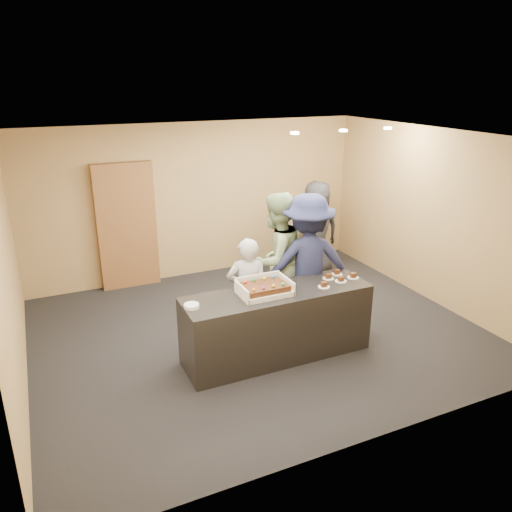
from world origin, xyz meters
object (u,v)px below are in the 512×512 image
(storage_cabinet, at_px, (127,226))
(cake_box, at_px, (264,290))
(sheet_cake, at_px, (265,287))
(person_sage_man, at_px, (276,260))
(person_server_grey, at_px, (248,292))
(serving_counter, at_px, (277,324))
(person_dark_suit, at_px, (316,230))
(plate_stack, at_px, (192,306))
(person_brown_extra, at_px, (295,242))
(person_navy_man, at_px, (307,264))

(storage_cabinet, height_order, cake_box, storage_cabinet)
(sheet_cake, bearing_deg, person_sage_man, 55.47)
(storage_cabinet, relative_size, person_server_grey, 1.42)
(serving_counter, relative_size, cake_box, 3.82)
(person_sage_man, bearing_deg, storage_cabinet, -72.30)
(serving_counter, height_order, sheet_cake, sheet_cake)
(serving_counter, distance_m, person_dark_suit, 2.86)
(serving_counter, bearing_deg, person_server_grey, 114.97)
(person_dark_suit, bearing_deg, serving_counter, 53.98)
(sheet_cake, bearing_deg, cake_box, 89.15)
(plate_stack, bearing_deg, person_sage_man, 28.79)
(plate_stack, height_order, person_dark_suit, person_dark_suit)
(storage_cabinet, distance_m, sheet_cake, 3.27)
(storage_cabinet, xyz_separation_m, plate_stack, (0.14, -3.08, -0.14))
(storage_cabinet, xyz_separation_m, person_sage_man, (1.64, -2.26, -0.09))
(storage_cabinet, distance_m, plate_stack, 3.09)
(person_sage_man, distance_m, person_brown_extra, 1.44)
(person_navy_man, bearing_deg, plate_stack, 29.92)
(person_brown_extra, bearing_deg, cake_box, 10.40)
(person_brown_extra, height_order, person_dark_suit, person_dark_suit)
(person_server_grey, bearing_deg, person_dark_suit, -123.48)
(sheet_cake, relative_size, person_dark_suit, 0.31)
(serving_counter, bearing_deg, sheet_cake, -180.00)
(sheet_cake, bearing_deg, person_navy_man, 29.47)
(sheet_cake, relative_size, person_server_grey, 0.36)
(sheet_cake, distance_m, person_sage_man, 1.01)
(person_server_grey, bearing_deg, person_navy_man, -159.64)
(person_sage_man, relative_size, person_navy_man, 0.99)
(person_server_grey, relative_size, person_dark_suit, 0.86)
(serving_counter, distance_m, person_brown_extra, 2.36)
(serving_counter, relative_size, person_dark_suit, 1.38)
(plate_stack, bearing_deg, serving_counter, -0.42)
(person_dark_suit, bearing_deg, person_server_grey, 44.21)
(serving_counter, height_order, person_brown_extra, person_brown_extra)
(sheet_cake, relative_size, person_brown_extra, 0.34)
(serving_counter, xyz_separation_m, person_navy_man, (0.72, 0.50, 0.53))
(storage_cabinet, height_order, person_navy_man, storage_cabinet)
(person_navy_man, bearing_deg, storage_cabinet, -38.17)
(cake_box, distance_m, person_brown_extra, 2.43)
(cake_box, xyz_separation_m, person_brown_extra, (1.48, 1.92, -0.16))
(person_navy_man, distance_m, person_brown_extra, 1.56)
(storage_cabinet, relative_size, sheet_cake, 3.96)
(sheet_cake, distance_m, person_navy_man, 1.03)
(person_brown_extra, bearing_deg, person_dark_suit, 159.19)
(storage_cabinet, distance_m, person_brown_extra, 2.81)
(person_sage_man, bearing_deg, person_brown_extra, -147.73)
(sheet_cake, xyz_separation_m, person_dark_suit, (2.02, 2.15, -0.13))
(serving_counter, bearing_deg, plate_stack, 179.59)
(storage_cabinet, height_order, person_brown_extra, storage_cabinet)
(serving_counter, height_order, person_dark_suit, person_dark_suit)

